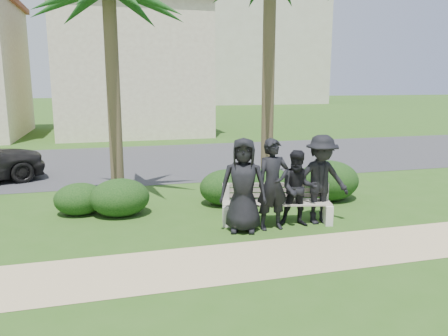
{
  "coord_description": "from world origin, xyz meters",
  "views": [
    {
      "loc": [
        -2.59,
        -8.31,
        2.92
      ],
      "look_at": [
        -0.07,
        1.0,
        1.02
      ],
      "focal_mm": 35.0,
      "sensor_mm": 36.0,
      "label": 1
    }
  ],
  "objects_px": {
    "man_b": "(273,184)",
    "man_a": "(243,185)",
    "park_bench": "(276,206)",
    "man_d": "(321,180)",
    "man_c": "(298,189)"
  },
  "relations": [
    {
      "from": "park_bench",
      "to": "man_a",
      "type": "height_order",
      "value": "man_a"
    },
    {
      "from": "man_a",
      "to": "man_b",
      "type": "distance_m",
      "value": 0.61
    },
    {
      "from": "park_bench",
      "to": "man_d",
      "type": "xyz_separation_m",
      "value": [
        0.88,
        -0.26,
        0.57
      ]
    },
    {
      "from": "man_d",
      "to": "man_b",
      "type": "bearing_deg",
      "value": -172.98
    },
    {
      "from": "man_a",
      "to": "man_d",
      "type": "bearing_deg",
      "value": 20.76
    },
    {
      "from": "man_a",
      "to": "man_b",
      "type": "bearing_deg",
      "value": 15.79
    },
    {
      "from": "man_b",
      "to": "man_a",
      "type": "bearing_deg",
      "value": 174.65
    },
    {
      "from": "park_bench",
      "to": "man_c",
      "type": "distance_m",
      "value": 0.63
    },
    {
      "from": "man_a",
      "to": "man_c",
      "type": "distance_m",
      "value": 1.19
    },
    {
      "from": "man_d",
      "to": "man_c",
      "type": "bearing_deg",
      "value": -173.37
    },
    {
      "from": "man_a",
      "to": "man_d",
      "type": "distance_m",
      "value": 1.71
    },
    {
      "from": "park_bench",
      "to": "man_a",
      "type": "xyz_separation_m",
      "value": [
        -0.83,
        -0.32,
        0.58
      ]
    },
    {
      "from": "man_b",
      "to": "man_c",
      "type": "distance_m",
      "value": 0.59
    },
    {
      "from": "man_a",
      "to": "man_b",
      "type": "xyz_separation_m",
      "value": [
        0.61,
        -0.03,
        -0.02
      ]
    },
    {
      "from": "man_a",
      "to": "man_d",
      "type": "relative_size",
      "value": 1.0
    }
  ]
}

